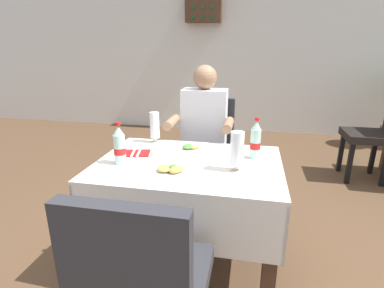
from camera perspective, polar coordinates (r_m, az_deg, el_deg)
ground_plane at (r=2.19m, az=-0.98°, el=-21.20°), size 11.00×11.00×0.00m
back_wall at (r=5.15m, az=7.71°, el=19.08°), size 11.00×0.12×2.98m
main_dining_table at (r=1.85m, az=-0.62°, el=-8.53°), size 1.09×0.79×0.74m
chair_far_diner_seat at (r=2.57m, az=3.03°, el=-0.86°), size 0.44×0.50×0.97m
chair_near_camera_side at (r=1.23m, az=-9.05°, el=-24.96°), size 0.44×0.50×0.97m
seated_diner_far at (r=2.42m, az=2.13°, el=1.86°), size 0.50×0.46×1.26m
plate_near_camera at (r=1.61m, az=-4.30°, el=-5.26°), size 0.22×0.22×0.05m
plate_far_diner at (r=1.98m, az=-0.85°, el=-0.82°), size 0.23×0.23×0.04m
beer_glass_left at (r=1.63m, az=8.65°, el=-1.28°), size 0.07×0.07×0.22m
beer_glass_middle at (r=2.12m, az=-7.18°, el=3.18°), size 0.07×0.07×0.22m
cola_bottle_primary at (r=1.84m, az=12.11°, el=0.60°), size 0.06×0.06×0.26m
cola_bottle_secondary at (r=1.76m, az=-13.80°, el=-0.40°), size 0.07×0.07×0.25m
napkin_cutlery_set at (r=1.94m, az=-10.67°, el=-1.71°), size 0.19×0.20×0.01m
background_chair_left at (r=3.68m, az=32.02°, el=2.22°), size 0.50×0.44×0.97m
wall_bottle_rack at (r=5.08m, az=2.25°, el=24.71°), size 0.56×0.21×0.42m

